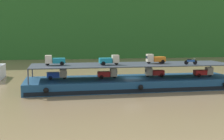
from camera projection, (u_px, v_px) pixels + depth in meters
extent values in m
plane|color=olive|center=(132.00, 88.00, 43.84)|extent=(400.00, 400.00, 0.00)
cube|color=#286023|center=(84.00, 8.00, 110.45)|extent=(137.01, 25.63, 35.17)
cube|color=navy|center=(132.00, 83.00, 43.76)|extent=(30.20, 8.26, 1.50)
cube|color=black|center=(140.00, 91.00, 39.75)|extent=(29.59, 0.06, 0.50)
sphere|color=black|center=(46.00, 90.00, 37.27)|extent=(0.68, 0.68, 0.68)
sphere|color=black|center=(141.00, 87.00, 39.52)|extent=(0.68, 0.68, 0.68)
cylinder|color=#383D47|center=(211.00, 67.00, 49.78)|extent=(0.16, 0.16, 2.00)
cylinder|color=#383D47|center=(32.00, 70.00, 44.48)|extent=(0.16, 0.16, 2.00)
cylinder|color=#383D47|center=(28.00, 77.00, 37.35)|extent=(0.16, 0.16, 2.00)
cube|color=#383D47|center=(132.00, 64.00, 43.46)|extent=(28.60, 7.46, 0.10)
cube|color=#1E47B7|center=(53.00, 75.00, 42.07)|extent=(1.75, 1.28, 0.70)
cube|color=beige|center=(63.00, 73.00, 42.37)|extent=(0.94, 1.04, 1.10)
cube|color=#19232D|center=(67.00, 72.00, 42.47)|extent=(0.08, 0.85, 0.38)
cylinder|color=black|center=(64.00, 77.00, 42.47)|extent=(0.57, 0.17, 0.56)
cylinder|color=black|center=(50.00, 78.00, 41.51)|extent=(0.57, 0.17, 0.56)
cylinder|color=black|center=(50.00, 77.00, 42.53)|extent=(0.57, 0.17, 0.56)
cube|color=red|center=(104.00, 74.00, 42.91)|extent=(1.72, 1.23, 0.70)
cube|color=beige|center=(113.00, 73.00, 43.13)|extent=(0.92, 1.02, 1.10)
cube|color=#19232D|center=(117.00, 72.00, 43.20)|extent=(0.05, 0.85, 0.38)
cylinder|color=black|center=(114.00, 76.00, 43.22)|extent=(0.56, 0.15, 0.56)
cylinder|color=black|center=(101.00, 77.00, 42.37)|extent=(0.56, 0.15, 0.56)
cylinder|color=black|center=(100.00, 76.00, 43.40)|extent=(0.56, 0.15, 0.56)
cube|color=red|center=(158.00, 73.00, 44.73)|extent=(1.75, 1.28, 0.70)
cube|color=beige|center=(149.00, 71.00, 44.51)|extent=(0.94, 1.04, 1.10)
cube|color=#19232D|center=(146.00, 71.00, 44.43)|extent=(0.08, 0.85, 0.38)
cylinder|color=black|center=(148.00, 75.00, 44.55)|extent=(0.57, 0.17, 0.56)
cylinder|color=black|center=(159.00, 74.00, 45.35)|extent=(0.57, 0.17, 0.56)
cylinder|color=black|center=(162.00, 75.00, 44.31)|extent=(0.57, 0.17, 0.56)
cube|color=red|center=(200.00, 72.00, 44.97)|extent=(1.76, 1.28, 0.70)
cube|color=beige|center=(209.00, 71.00, 45.14)|extent=(0.95, 1.04, 1.10)
cube|color=#19232D|center=(212.00, 70.00, 45.19)|extent=(0.08, 0.85, 0.38)
cylinder|color=black|center=(210.00, 75.00, 45.22)|extent=(0.57, 0.17, 0.56)
cylinder|color=black|center=(199.00, 75.00, 44.43)|extent=(0.57, 0.17, 0.56)
cylinder|color=black|center=(196.00, 74.00, 45.47)|extent=(0.57, 0.17, 0.56)
cube|color=teal|center=(59.00, 61.00, 41.64)|extent=(1.71, 1.21, 0.70)
cube|color=beige|center=(48.00, 59.00, 41.36)|extent=(0.91, 1.00, 1.10)
cube|color=#19232D|center=(45.00, 59.00, 41.27)|extent=(0.04, 0.85, 0.38)
cylinder|color=black|center=(47.00, 63.00, 41.40)|extent=(0.56, 0.14, 0.56)
cylinder|color=black|center=(62.00, 63.00, 42.27)|extent=(0.56, 0.14, 0.56)
cylinder|color=black|center=(62.00, 63.00, 41.23)|extent=(0.56, 0.14, 0.56)
cube|color=teal|center=(105.00, 60.00, 41.89)|extent=(1.74, 1.25, 0.70)
cube|color=beige|center=(115.00, 59.00, 42.17)|extent=(0.93, 1.03, 1.10)
cube|color=#19232D|center=(119.00, 58.00, 42.26)|extent=(0.07, 0.85, 0.38)
cylinder|color=black|center=(116.00, 63.00, 42.27)|extent=(0.56, 0.16, 0.56)
cylinder|color=black|center=(103.00, 63.00, 41.33)|extent=(0.56, 0.16, 0.56)
cylinder|color=black|center=(102.00, 63.00, 42.36)|extent=(0.56, 0.16, 0.56)
cube|color=orange|center=(159.00, 59.00, 44.33)|extent=(1.72, 1.23, 0.70)
cube|color=beige|center=(150.00, 58.00, 44.07)|extent=(0.92, 1.02, 1.10)
cube|color=#19232D|center=(147.00, 57.00, 43.98)|extent=(0.06, 0.85, 0.38)
cylinder|color=black|center=(149.00, 62.00, 44.11)|extent=(0.56, 0.15, 0.56)
cylinder|color=black|center=(160.00, 61.00, 44.95)|extent=(0.56, 0.15, 0.56)
cylinder|color=black|center=(163.00, 62.00, 43.92)|extent=(0.56, 0.15, 0.56)
cylinder|color=black|center=(195.00, 62.00, 42.79)|extent=(0.60, 0.13, 0.60)
cylinder|color=black|center=(186.00, 62.00, 42.61)|extent=(0.60, 0.13, 0.60)
cube|color=#1E4C99|center=(191.00, 61.00, 42.68)|extent=(1.11, 0.25, 0.28)
cube|color=black|center=(189.00, 60.00, 42.62)|extent=(0.61, 0.23, 0.12)
cylinder|color=#B2B2B7|center=(195.00, 58.00, 42.72)|extent=(0.07, 0.55, 0.04)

